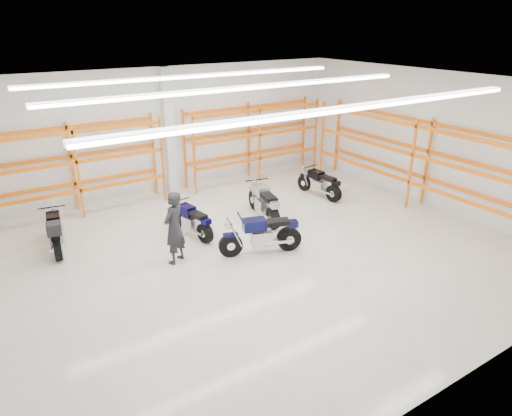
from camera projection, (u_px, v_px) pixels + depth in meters
ground at (257, 253)px, 12.60m from camera, size 14.00×14.00×0.00m
room_shell at (257, 136)px, 11.37m from camera, size 14.02×12.02×4.51m
motorcycle_main at (264, 235)px, 12.40m from camera, size 2.24×1.05×1.14m
motorcycle_back_a at (55, 233)px, 12.51m from camera, size 0.78×2.25×1.16m
motorcycle_back_b at (192, 221)px, 13.43m from camera, size 0.69×2.00×0.99m
motorcycle_back_c at (264, 204)px, 14.52m from camera, size 0.91×2.33×1.15m
motorcycle_back_d at (321, 184)px, 16.44m from camera, size 0.69×2.08×1.02m
standing_man at (174, 228)px, 11.77m from camera, size 0.86×0.78×1.97m
structural_column at (169, 132)px, 16.27m from camera, size 0.32×0.32×4.50m
pallet_racking_back_left at (74, 162)px, 14.49m from camera, size 5.67×0.87×3.00m
pallet_racking_back_right at (254, 135)px, 17.89m from camera, size 5.67×0.87×3.00m
pallet_racking_side at (421, 155)px, 15.15m from camera, size 0.87×9.07×3.00m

